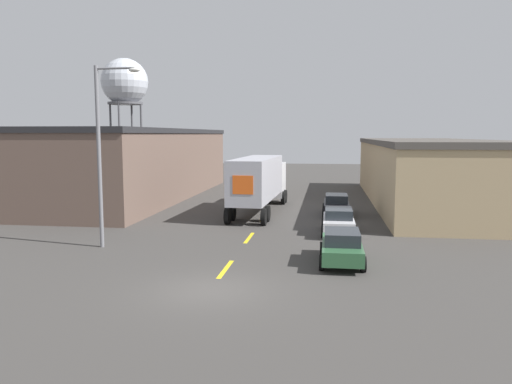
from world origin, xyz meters
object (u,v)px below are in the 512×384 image
Objects in this scene: semi_truck at (260,179)px; street_lamp at (103,145)px; parked_car_right_mid at (338,220)px; parked_car_right_near at (342,246)px; parked_car_right_far at (336,204)px; water_tower at (125,83)px.

semi_truck is 14.16m from street_lamp.
parked_car_right_near is (0.00, -6.66, 0.00)m from parked_car_right_mid.
parked_car_right_mid is at bearing -90.00° from parked_car_right_far.
parked_car_right_far is at bearing 90.00° from parked_car_right_mid.
parked_car_right_near is (5.52, -14.02, -1.64)m from semi_truck.
street_lamp is (-11.71, 1.58, 4.37)m from parked_car_right_near.
parked_car_right_near is 12.60m from street_lamp.
parked_car_right_mid is 13.49m from street_lamp.
water_tower reaches higher than parked_car_right_far.
parked_car_right_mid is at bearing -53.19° from water_tower.
semi_truck is 15.15m from parked_car_right_near.
street_lamp reaches higher than parked_car_right_mid.
parked_car_right_mid is 1.00× the size of parked_car_right_far.
parked_car_right_near is at bearing -66.19° from semi_truck.
water_tower is at bearing 111.22° from street_lamp.
parked_car_right_mid is at bearing 23.49° from street_lamp.
parked_car_right_far is (0.00, 6.75, 0.00)m from parked_car_right_mid.
street_lamp reaches higher than parked_car_right_far.
water_tower is (-28.43, 31.25, 11.92)m from parked_car_right_far.
water_tower is at bearing 122.48° from parked_car_right_near.
parked_car_right_mid is 6.75m from parked_car_right_far.
parked_car_right_mid is 0.26× the size of water_tower.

